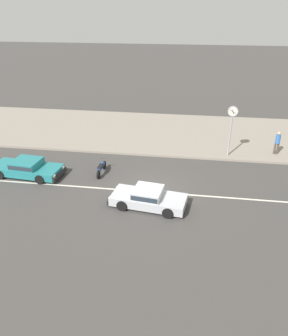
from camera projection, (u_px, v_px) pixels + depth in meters
ground_plane at (149, 192)px, 19.40m from camera, size 160.00×160.00×0.00m
lane_centre_stripe at (149, 192)px, 19.40m from camera, size 50.40×0.14×0.01m
kerb_strip at (164, 132)px, 28.23m from camera, size 68.00×10.00×0.15m
sedan_teal_0 at (27, 168)px, 21.08m from camera, size 4.75×2.21×1.06m
sedan_silver_3 at (148, 198)px, 17.82m from camera, size 4.34×2.23×1.06m
motorcycle_2 at (101, 168)px, 21.34m from camera, size 0.56×1.95×0.80m
street_clock at (232, 119)px, 22.50m from camera, size 0.70×0.22×3.64m
pedestrian_by_shop at (278, 141)px, 23.51m from camera, size 0.34×0.34×1.71m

